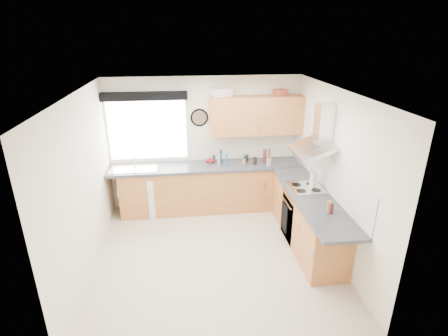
{
  "coord_description": "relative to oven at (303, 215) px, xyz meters",
  "views": [
    {
      "loc": [
        -0.42,
        -4.55,
        3.25
      ],
      "look_at": [
        0.25,
        0.85,
        1.1
      ],
      "focal_mm": 28.0,
      "sensor_mm": 36.0,
      "label": 1
    }
  ],
  "objects": [
    {
      "name": "utensil_pot",
      "position": [
        -0.35,
        1.05,
        0.56
      ],
      "size": [
        0.1,
        0.1,
        0.14
      ],
      "primitive_type": "cylinder",
      "rotation": [
        0.0,
        0.0,
        0.03
      ],
      "color": "gray",
      "rests_on": "worktop_back"
    },
    {
      "name": "ceiling",
      "position": [
        -1.5,
        -0.3,
        2.08
      ],
      "size": [
        3.6,
        3.6,
        0.02
      ],
      "primitive_type": "cube",
      "color": "white",
      "rests_on": "wall_back"
    },
    {
      "name": "jar_3",
      "position": [
        -0.6,
        1.14,
        0.55
      ],
      "size": [
        0.07,
        0.07,
        0.14
      ],
      "primitive_type": "cylinder",
      "color": "black",
      "rests_on": "worktop_back"
    },
    {
      "name": "base_cab_corner",
      "position": [
        0.0,
        1.2,
        0.01
      ],
      "size": [
        0.6,
        0.6,
        0.86
      ],
      "primitive_type": "cube",
      "color": "#A1602F",
      "rests_on": "ground_plane"
    },
    {
      "name": "jar_5",
      "position": [
        -1.35,
        1.34,
        0.56
      ],
      "size": [
        0.04,
        0.04,
        0.14
      ],
      "primitive_type": "cylinder",
      "color": "#15154A",
      "rests_on": "worktop_back"
    },
    {
      "name": "oven",
      "position": [
        0.0,
        0.0,
        0.0
      ],
      "size": [
        0.56,
        0.58,
        0.85
      ],
      "primitive_type": "cube",
      "color": "black",
      "rests_on": "ground_plane"
    },
    {
      "name": "worktop_back",
      "position": [
        -1.5,
        1.2,
        0.46
      ],
      "size": [
        3.6,
        0.62,
        0.05
      ],
      "primitive_type": "cube",
      "color": "#313237",
      "rests_on": "base_cab_back"
    },
    {
      "name": "upper_cabinets",
      "position": [
        -0.55,
        1.32,
        1.38
      ],
      "size": [
        1.7,
        0.35,
        0.7
      ],
      "primitive_type": "cube",
      "color": "#A1602F",
      "rests_on": "wall_back"
    },
    {
      "name": "tomato_cluster",
      "position": [
        -1.41,
        1.35,
        0.52
      ],
      "size": [
        0.19,
        0.19,
        0.07
      ],
      "primitive_type": null,
      "rotation": [
        0.0,
        0.0,
        -0.18
      ],
      "color": "#9E1D0E",
      "rests_on": "worktop_back"
    },
    {
      "name": "extractor_hood",
      "position": [
        0.1,
        -0.0,
        1.34
      ],
      "size": [
        0.52,
        0.78,
        0.66
      ],
      "primitive_type": null,
      "color": "silver",
      "rests_on": "wall_right"
    },
    {
      "name": "sink",
      "position": [
        -2.83,
        1.2,
        0.52
      ],
      "size": [
        0.84,
        0.46,
        0.1
      ],
      "primitive_type": null,
      "color": "silver",
      "rests_on": "worktop_back"
    },
    {
      "name": "base_cab_right",
      "position": [
        0.01,
        -0.15,
        0.01
      ],
      "size": [
        0.58,
        2.1,
        0.86
      ],
      "primitive_type": "cube",
      "color": "#A1602F",
      "rests_on": "ground_plane"
    },
    {
      "name": "wall_right",
      "position": [
        0.3,
        -0.3,
        0.82
      ],
      "size": [
        0.02,
        3.6,
        2.5
      ],
      "primitive_type": "cube",
      "color": "silver",
      "rests_on": "ground_plane"
    },
    {
      "name": "jar_0",
      "position": [
        -0.8,
        1.17,
        0.53
      ],
      "size": [
        0.07,
        0.07,
        0.09
      ],
      "primitive_type": "cylinder",
      "color": "olive",
      "rests_on": "worktop_back"
    },
    {
      "name": "bottle_1",
      "position": [
        0.06,
        -0.83,
        0.56
      ],
      "size": [
        0.07,
        0.07,
        0.16
      ],
      "primitive_type": "cylinder",
      "color": "#471920",
      "rests_on": "worktop_right"
    },
    {
      "name": "casserole",
      "position": [
        -1.2,
        1.42,
        1.8
      ],
      "size": [
        0.41,
        0.35,
        0.14
      ],
      "primitive_type": "cube",
      "rotation": [
        0.0,
        0.0,
        0.34
      ],
      "color": "silver",
      "rests_on": "upper_cabinets"
    },
    {
      "name": "base_cab_back",
      "position": [
        -1.6,
        1.21,
        0.01
      ],
      "size": [
        3.0,
        0.58,
        0.86
      ],
      "primitive_type": "cube",
      "color": "#A1602F",
      "rests_on": "ground_plane"
    },
    {
      "name": "jar_8",
      "position": [
        -0.39,
        1.21,
        0.61
      ],
      "size": [
        0.07,
        0.07,
        0.26
      ],
      "primitive_type": "cylinder",
      "color": "#592026",
      "rests_on": "worktop_back"
    },
    {
      "name": "storage_box",
      "position": [
        -0.11,
        1.42,
        1.77
      ],
      "size": [
        0.26,
        0.24,
        0.1
      ],
      "primitive_type": "cube",
      "rotation": [
        0.0,
        0.0,
        0.32
      ],
      "color": "#C74D34",
      "rests_on": "upper_cabinets"
    },
    {
      "name": "jar_6",
      "position": [
        -1.13,
        1.11,
        0.6
      ],
      "size": [
        0.04,
        0.04,
        0.23
      ],
      "primitive_type": "cylinder",
      "color": "#1A597F",
      "rests_on": "worktop_back"
    },
    {
      "name": "washing_machine",
      "position": [
        -2.38,
        1.2,
        -0.04
      ],
      "size": [
        0.63,
        0.61,
        0.77
      ],
      "primitive_type": "cube",
      "rotation": [
        0.0,
        0.0,
        0.23
      ],
      "color": "silver",
      "rests_on": "ground_plane"
    },
    {
      "name": "wall_clock",
      "position": [
        -1.59,
        1.48,
        1.32
      ],
      "size": [
        0.33,
        0.04,
        0.33
      ],
      "primitive_type": "cylinder",
      "rotation": [
        1.57,
        0.0,
        0.0
      ],
      "color": "black",
      "rests_on": "wall_back"
    },
    {
      "name": "jar_1",
      "position": [
        -1.27,
        1.17,
        0.59
      ],
      "size": [
        0.04,
        0.04,
        0.22
      ],
      "primitive_type": "cylinder",
      "color": "#A59A8D",
      "rests_on": "worktop_back"
    },
    {
      "name": "splashback",
      "position": [
        0.29,
        0.0,
        0.75
      ],
      "size": [
        0.01,
        3.0,
        0.54
      ],
      "primitive_type": "cube",
      "color": "white",
      "rests_on": "wall_right"
    },
    {
      "name": "wall_back",
      "position": [
        -1.5,
        1.5,
        0.82
      ],
      "size": [
        3.6,
        0.02,
        2.5
      ],
      "primitive_type": "cube",
      "color": "silver",
      "rests_on": "ground_plane"
    },
    {
      "name": "bottle_0",
      "position": [
        0.02,
        -0.83,
        0.58
      ],
      "size": [
        0.06,
        0.06,
        0.19
      ],
      "primitive_type": "cylinder",
      "color": "olive",
      "rests_on": "worktop_right"
    },
    {
      "name": "window",
      "position": [
        -2.55,
        1.49,
        1.12
      ],
      "size": [
        1.4,
        0.02,
        1.1
      ],
      "primitive_type": "cube",
      "color": "silver",
      "rests_on": "wall_back"
    },
    {
      "name": "jar_7",
      "position": [
        -1.22,
        1.32,
        0.61
      ],
      "size": [
        0.05,
        0.05,
        0.25
      ],
      "primitive_type": "cylinder",
      "color": "navy",
      "rests_on": "worktop_back"
    },
    {
      "name": "ground_plane",
      "position": [
        -1.5,
        -0.3,
        -0.42
      ],
      "size": [
        3.6,
        3.6,
        0.0
      ],
      "primitive_type": "plane",
      "color": "beige"
    },
    {
      "name": "worktop_right",
      "position": [
        0.0,
        -0.3,
        0.46
      ],
      "size": [
        0.62,
        2.42,
        0.05
      ],
      "primitive_type": "cube",
      "color": "#313237",
      "rests_on": "base_cab_right"
    },
    {
      "name": "jar_4",
      "position": [
        -0.74,
        1.32,
        0.54
      ],
      "size": [
        0.07,
        0.07,
        0.12
      ],
      "primitive_type": "cylinder",
      "color": "#173713",
      "rests_on": "worktop_back"
    },
    {
      "name": "kitchen_roll",
      "position": [
        0.12,
        0.03,
        0.61
      ],
      "size": [
        0.13,
        0.13,
        0.25
      ],
      "primitive_type": "cylinder",
      "rotation": [
        0.0,
        0.0,
        -0.11
      ],
      "color": "silver",
      "rests_on": "worktop_right"
    },
    {
      "name": "hob_plate",
      "position": [
        0.0,
        0.0,
        0.49
      ],
      "size": [
        0.52,
        0.52,
        0.01
      ],
      "primitive_type": "cube",
      "color": "silver",
      "rests_on": "worktop_right"
    },
    {
      "name": "jar_2",
      "position": [
        -0.69,
        1.36,
        0.55
      ],
      "size": [
        0.04,
        0.04,
        0.12
      ],
      "primitive_type": "cylinder",
      "color": "#211851",
      "rests_on": "worktop_back"
    },
    {
      "name": "window_blind",
      "position": [
        -2.55,
        1.4,
        1.76
      ],
      "size": [
        1.5,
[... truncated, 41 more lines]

